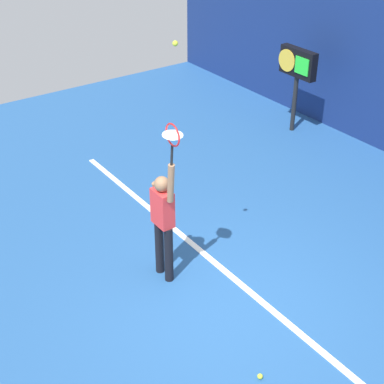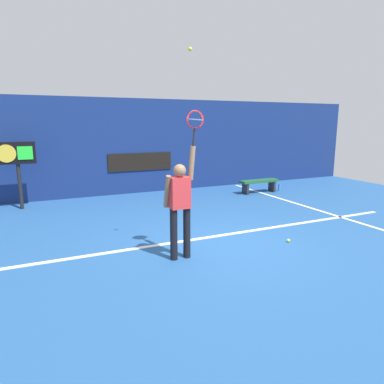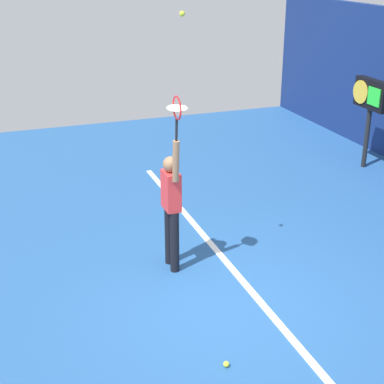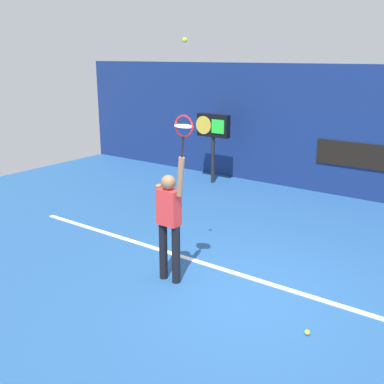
{
  "view_description": "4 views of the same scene",
  "coord_description": "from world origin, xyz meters",
  "px_view_note": "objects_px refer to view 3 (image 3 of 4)",
  "views": [
    {
      "loc": [
        4.76,
        -3.94,
        5.56
      ],
      "look_at": [
        -0.95,
        0.13,
        1.34
      ],
      "focal_mm": 54.21,
      "sensor_mm": 36.0,
      "label": 1
    },
    {
      "loc": [
        -3.26,
        -5.68,
        2.38
      ],
      "look_at": [
        -0.78,
        -0.25,
        1.17
      ],
      "focal_mm": 32.23,
      "sensor_mm": 36.0,
      "label": 2
    },
    {
      "loc": [
        6.06,
        -2.6,
        4.25
      ],
      "look_at": [
        -0.98,
        -0.03,
        1.16
      ],
      "focal_mm": 54.57,
      "sensor_mm": 36.0,
      "label": 3
    },
    {
      "loc": [
        3.1,
        -5.39,
        3.38
      ],
      "look_at": [
        -0.91,
        0.09,
        1.36
      ],
      "focal_mm": 43.32,
      "sensor_mm": 36.0,
      "label": 4
    }
  ],
  "objects_px": {
    "tennis_player": "(172,203)",
    "spare_ball": "(226,364)",
    "tennis_racket": "(177,111)",
    "tennis_ball": "(182,14)",
    "scoreboard_clock": "(371,99)"
  },
  "relations": [
    {
      "from": "tennis_player",
      "to": "tennis_racket",
      "type": "bearing_deg",
      "value": -0.85
    },
    {
      "from": "scoreboard_clock",
      "to": "spare_ball",
      "type": "xyz_separation_m",
      "value": [
        4.98,
        -5.31,
        -1.44
      ]
    },
    {
      "from": "tennis_racket",
      "to": "tennis_ball",
      "type": "distance_m",
      "value": 1.17
    },
    {
      "from": "tennis_player",
      "to": "scoreboard_clock",
      "type": "height_order",
      "value": "tennis_player"
    },
    {
      "from": "scoreboard_clock",
      "to": "spare_ball",
      "type": "bearing_deg",
      "value": -46.81
    },
    {
      "from": "spare_ball",
      "to": "tennis_racket",
      "type": "bearing_deg",
      "value": 176.18
    },
    {
      "from": "tennis_racket",
      "to": "tennis_ball",
      "type": "xyz_separation_m",
      "value": [
        -0.05,
        0.09,
        1.17
      ]
    },
    {
      "from": "tennis_ball",
      "to": "scoreboard_clock",
      "type": "relative_size",
      "value": 0.04
    },
    {
      "from": "scoreboard_clock",
      "to": "tennis_racket",
      "type": "bearing_deg",
      "value": -60.32
    },
    {
      "from": "tennis_player",
      "to": "tennis_racket",
      "type": "xyz_separation_m",
      "value": [
        0.28,
        -0.0,
        1.39
      ]
    },
    {
      "from": "tennis_ball",
      "to": "scoreboard_clock",
      "type": "height_order",
      "value": "tennis_ball"
    },
    {
      "from": "tennis_player",
      "to": "tennis_racket",
      "type": "distance_m",
      "value": 1.41
    },
    {
      "from": "spare_ball",
      "to": "scoreboard_clock",
      "type": "bearing_deg",
      "value": 133.19
    },
    {
      "from": "tennis_player",
      "to": "scoreboard_clock",
      "type": "relative_size",
      "value": 1.07
    },
    {
      "from": "tennis_player",
      "to": "spare_ball",
      "type": "height_order",
      "value": "tennis_player"
    }
  ]
}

